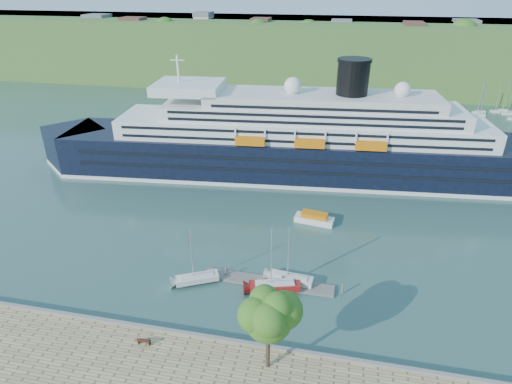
% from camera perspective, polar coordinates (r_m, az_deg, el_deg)
% --- Properties ---
extents(ground, '(400.00, 400.00, 0.00)m').
position_cam_1_polar(ground, '(54.26, -6.87, -19.24)').
color(ground, '#31574D').
rests_on(ground, ground).
extents(far_hillside, '(400.00, 50.00, 24.00)m').
position_cam_1_polar(far_hillside, '(182.85, 7.77, 18.04)').
color(far_hillside, '#376327').
rests_on(far_hillside, ground).
extents(quay_coping, '(220.00, 0.50, 0.30)m').
position_cam_1_polar(quay_coping, '(53.31, -7.01, -18.53)').
color(quay_coping, slate).
rests_on(quay_coping, promenade).
extents(cruise_ship, '(112.27, 26.33, 24.98)m').
position_cam_1_polar(cruise_ship, '(90.43, 4.76, 9.68)').
color(cruise_ship, black).
rests_on(cruise_ship, ground).
extents(park_bench, '(1.59, 0.66, 1.01)m').
position_cam_1_polar(park_bench, '(53.55, -14.70, -18.60)').
color(park_bench, '#492515').
rests_on(park_bench, promenade).
extents(promenade_tree, '(6.66, 6.66, 11.03)m').
position_cam_1_polar(promenade_tree, '(46.22, 1.65, -17.66)').
color(promenade_tree, '#2A671B').
rests_on(promenade_tree, promenade).
extents(floating_pontoon, '(18.68, 2.68, 0.41)m').
position_cam_1_polar(floating_pontoon, '(61.90, 1.60, -11.90)').
color(floating_pontoon, slate).
rests_on(floating_pontoon, ground).
extents(sailboat_white_near, '(6.78, 4.64, 8.60)m').
position_cam_1_polar(sailboat_white_near, '(59.98, -8.07, -8.75)').
color(sailboat_white_near, silver).
rests_on(sailboat_white_near, ground).
extents(sailboat_red, '(7.95, 4.19, 9.89)m').
position_cam_1_polar(sailboat_red, '(57.55, 2.58, -9.39)').
color(sailboat_red, maroon).
rests_on(sailboat_red, ground).
extents(sailboat_white_far, '(6.96, 2.55, 8.80)m').
position_cam_1_polar(sailboat_white_far, '(59.45, 4.78, -8.79)').
color(sailboat_white_far, silver).
rests_on(sailboat_white_far, ground).
extents(tender_launch, '(7.16, 3.35, 1.90)m').
position_cam_1_polar(tender_launch, '(76.10, 7.79, -3.42)').
color(tender_launch, orange).
rests_on(tender_launch, ground).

